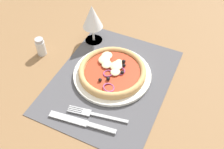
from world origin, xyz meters
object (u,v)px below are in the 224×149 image
(pizza, at_px, (112,71))
(pepper_shaker, at_px, (41,47))
(wine_glass, at_px, (92,18))
(plate, at_px, (112,74))
(knife, at_px, (81,122))
(fork, at_px, (94,114))

(pizza, height_order, pepper_shaker, pepper_shaker)
(wine_glass, relative_size, pepper_shaker, 2.22)
(pizza, distance_m, wine_glass, 0.21)
(plate, xyz_separation_m, knife, (-0.20, 0.00, -0.00))
(wine_glass, bearing_deg, knife, -157.77)
(fork, xyz_separation_m, knife, (-0.04, 0.02, 0.00))
(wine_glass, xyz_separation_m, pepper_shaker, (-0.14, 0.13, -0.07))
(knife, relative_size, pepper_shaker, 2.99)
(plate, height_order, fork, plate)
(knife, bearing_deg, plate, -97.96)
(fork, height_order, wine_glass, wine_glass)
(fork, distance_m, wine_glass, 0.35)
(knife, distance_m, pepper_shaker, 0.33)
(pizza, distance_m, pepper_shaker, 0.27)
(plate, height_order, wine_glass, wine_glass)
(plate, xyz_separation_m, fork, (-0.16, -0.02, -0.00))
(knife, bearing_deg, pizza, -97.66)
(plate, height_order, pizza, pizza)
(fork, xyz_separation_m, wine_glass, (0.29, 0.16, 0.09))
(fork, bearing_deg, knife, 53.11)
(plate, distance_m, fork, 0.16)
(pizza, xyz_separation_m, wine_glass, (0.13, 0.14, 0.07))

